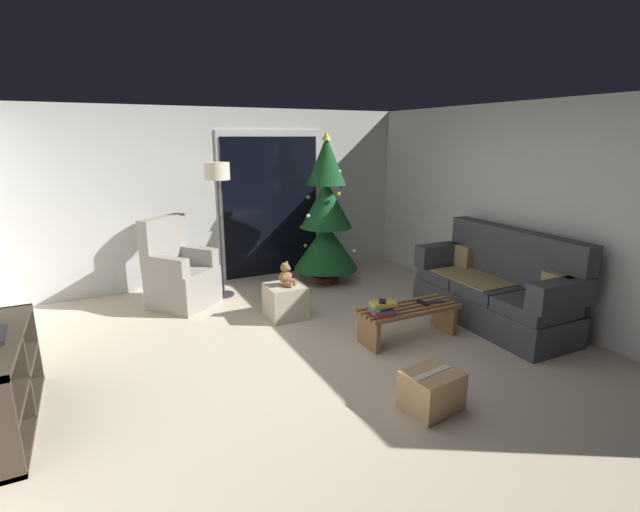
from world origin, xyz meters
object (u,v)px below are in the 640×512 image
couch (496,289)px  floor_lamp (218,184)px  coffee_table (408,317)px  remote_black (423,303)px  teddy_bear_chestnut (286,276)px  remote_graphite (436,302)px  book_stack (382,309)px  cardboard_box_taped_mid_floor (431,390)px  cell_phone (383,301)px  ottoman (286,301)px  armchair (179,275)px  christmas_tree (326,219)px

couch → floor_lamp: size_ratio=1.10×
coffee_table → remote_black: size_ratio=7.05×
coffee_table → teddy_bear_chestnut: 1.50m
remote_graphite → book_stack: book_stack is taller
remote_black → cardboard_box_taped_mid_floor: size_ratio=0.33×
couch → book_stack: 1.57m
cell_phone → cardboard_box_taped_mid_floor: cell_phone is taller
coffee_table → remote_graphite: 0.36m
cell_phone → ottoman: size_ratio=0.33×
couch → armchair: size_ratio=1.73×
armchair → cardboard_box_taped_mid_floor: (1.36, -3.27, -0.24)m
cardboard_box_taped_mid_floor → ottoman: bearing=97.6°
cardboard_box_taped_mid_floor → book_stack: bearing=77.1°
christmas_tree → floor_lamp: (-1.52, 0.08, 0.55)m
couch → christmas_tree: (-1.07, 2.22, 0.56)m
cell_phone → christmas_tree: bearing=110.8°
remote_graphite → cell_phone: bearing=-62.9°
cell_phone → christmas_tree: christmas_tree is taller
coffee_table → cell_phone: cell_phone is taller
cell_phone → floor_lamp: bearing=147.5°
christmas_tree → ottoman: 1.64m
couch → teddy_bear_chestnut: couch is taller
remote_black → armchair: armchair is taller
ottoman → armchair: bearing=137.3°
remote_graphite → christmas_tree: (-0.22, 2.18, 0.58)m
armchair → cardboard_box_taped_mid_floor: 3.55m
christmas_tree → floor_lamp: size_ratio=1.22×
couch → remote_black: couch is taller
cell_phone → armchair: size_ratio=0.13×
book_stack → christmas_tree: bearing=77.3°
coffee_table → book_stack: book_stack is taller
remote_graphite → remote_black: bearing=-75.9°
couch → teddy_bear_chestnut: 2.44m
teddy_bear_chestnut → book_stack: bearing=-65.4°
floor_lamp → cardboard_box_taped_mid_floor: bearing=-77.1°
cell_phone → teddy_bear_chestnut: bearing=148.2°
teddy_bear_chestnut → christmas_tree: bearing=44.1°
ottoman → teddy_bear_chestnut: 0.32m
armchair → teddy_bear_chestnut: armchair is taller
couch → remote_graphite: (-0.85, 0.03, -0.03)m
cell_phone → ottoman: (-0.56, 1.20, -0.30)m
coffee_table → ottoman: bearing=129.1°
cardboard_box_taped_mid_floor → christmas_tree: bearing=77.2°
coffee_table → book_stack: size_ratio=4.04×
couch → floor_lamp: floor_lamp is taller
armchair → floor_lamp: size_ratio=0.63×
coffee_table → couch: bearing=-2.9°
coffee_table → remote_black: 0.23m
cardboard_box_taped_mid_floor → cell_phone: bearing=76.8°
cell_phone → floor_lamp: 2.71m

